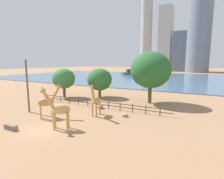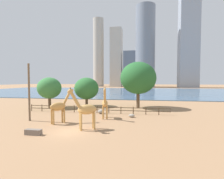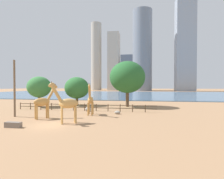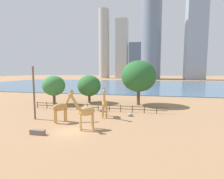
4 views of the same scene
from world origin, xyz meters
TOP-DOWN VIEW (x-y plane):
  - ground_plane at (0.00, 80.00)m, footprint 400.00×400.00m
  - harbor_water at (0.00, 77.00)m, footprint 180.00×86.00m
  - giraffe_tall at (2.51, 7.71)m, footprint 1.26×3.14m
  - giraffe_companion at (-3.04, 3.62)m, footprint 2.64×3.09m
  - giraffe_young at (1.50, 1.21)m, footprint 3.38×2.32m
  - utility_pole at (-8.06, 4.31)m, footprint 0.28×0.28m
  - boulder_near_fence at (6.56, 9.25)m, footprint 0.97×0.71m
  - boulder_by_pole at (0.96, 11.46)m, footprint 1.07×1.01m
  - feeding_trough at (-3.45, -1.68)m, footprint 1.80×0.60m
  - enclosure_fence at (-0.41, 12.00)m, footprint 26.12×0.14m
  - tree_left_large at (-11.51, 16.11)m, footprint 5.08×5.08m
  - tree_center_broad at (7.35, 19.56)m, footprint 7.73×7.73m
  - tree_right_tall at (-4.45, 20.07)m, footprint 5.60×5.60m
  - boat_ferry at (-26.99, 91.46)m, footprint 6.65×8.19m
  - skyline_tower_needle at (-37.38, 163.35)m, footprint 11.10×11.10m
  - skyline_block_central at (-17.84, 160.90)m, footprint 11.59×13.72m
  - skyline_tower_glass at (11.08, 144.80)m, footprint 17.70×17.70m
  - skyline_block_left at (-2.54, 156.55)m, footprint 14.07×14.45m

SIDE VIEW (x-z plane):
  - ground_plane at x=0.00m, z-range 0.00..0.00m
  - harbor_water at x=0.00m, z-range 0.00..0.20m
  - boulder_near_fence at x=6.56m, z-range 0.00..0.53m
  - feeding_trough at x=-3.45m, z-range 0.00..0.60m
  - boulder_by_pole at x=0.96m, z-range 0.00..0.76m
  - enclosure_fence at x=-0.41m, z-range 0.11..1.41m
  - boat_ferry at x=-26.99m, z-range -0.36..3.12m
  - giraffe_tall at x=2.51m, z-range -0.17..4.84m
  - giraffe_companion at x=-3.04m, z-range -0.11..4.80m
  - giraffe_young at x=1.50m, z-range -0.13..5.00m
  - tree_right_tall at x=-4.45m, z-range 0.78..7.40m
  - utility_pole at x=-8.06m, z-range 0.00..8.37m
  - tree_left_large at x=-11.51m, z-range 0.99..7.60m
  - tree_center_broad at x=7.35m, z-range 1.48..11.45m
  - skyline_block_left at x=-2.54m, z-range 0.00..34.78m
  - skyline_block_central at x=-17.84m, z-range 0.00..59.25m
  - skyline_tower_needle at x=-37.38m, z-range 0.00..71.47m
  - skyline_tower_glass at x=11.08m, z-range 0.00..73.57m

